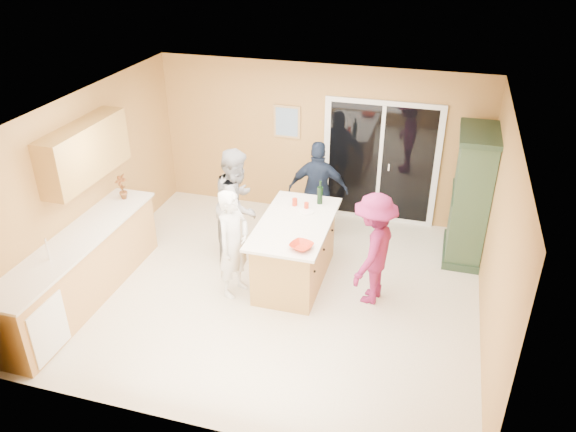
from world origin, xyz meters
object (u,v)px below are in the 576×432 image
(woman_magenta, at_px, (373,249))
(kitchen_island, at_px, (295,253))
(green_hutch, at_px, (470,198))
(woman_white, at_px, (233,244))
(woman_grey, at_px, (238,205))
(woman_navy, at_px, (318,190))

(woman_magenta, bearing_deg, kitchen_island, -86.43)
(green_hutch, distance_m, woman_white, 3.56)
(kitchen_island, xyz_separation_m, woman_white, (-0.71, -0.53, 0.34))
(green_hutch, bearing_deg, woman_grey, -163.82)
(woman_white, xyz_separation_m, woman_magenta, (1.82, 0.36, 0.01))
(kitchen_island, relative_size, woman_white, 1.15)
(woman_navy, bearing_deg, woman_white, 60.28)
(woman_white, bearing_deg, kitchen_island, -36.86)
(green_hutch, distance_m, woman_grey, 3.44)
(green_hutch, relative_size, woman_grey, 1.15)
(kitchen_island, distance_m, woman_grey, 1.15)
(green_hutch, xyz_separation_m, woman_white, (-3.02, -1.88, -0.20))
(kitchen_island, relative_size, woman_magenta, 1.13)
(woman_white, relative_size, woman_navy, 0.96)
(woman_white, bearing_deg, woman_navy, -5.28)
(woman_white, distance_m, woman_grey, 0.97)
(kitchen_island, distance_m, woman_magenta, 1.18)
(kitchen_island, height_order, green_hutch, green_hutch)
(kitchen_island, bearing_deg, green_hutch, 30.03)
(green_hutch, xyz_separation_m, woman_magenta, (-1.20, -1.52, -0.19))
(green_hutch, height_order, woman_white, green_hutch)
(kitchen_island, bearing_deg, woman_white, -143.45)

